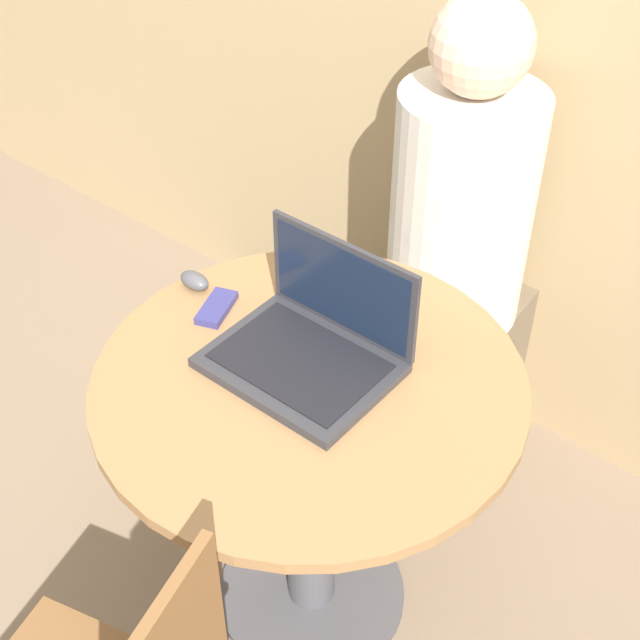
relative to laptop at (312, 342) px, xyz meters
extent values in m
plane|color=#7F6B56|center=(0.03, -0.04, -0.76)|extent=(12.00, 12.00, 0.00)
cylinder|color=#4C4C51|center=(0.03, -0.04, -0.75)|extent=(0.44, 0.44, 0.02)
cylinder|color=#4C4C51|center=(0.03, -0.04, -0.40)|extent=(0.11, 0.11, 0.67)
cylinder|color=olive|center=(0.03, -0.04, -0.06)|extent=(0.82, 0.82, 0.02)
cube|color=#2D2D33|center=(0.00, -0.04, -0.03)|extent=(0.34, 0.26, 0.02)
cube|color=black|center=(0.00, -0.04, -0.02)|extent=(0.30, 0.21, 0.00)
cube|color=#2D2D33|center=(0.00, 0.09, 0.08)|extent=(0.34, 0.01, 0.20)
cube|color=#141E33|center=(0.00, 0.08, 0.08)|extent=(0.31, 0.01, 0.18)
cube|color=navy|center=(-0.24, -0.01, -0.04)|extent=(0.08, 0.12, 0.02)
ellipsoid|color=#4C4C51|center=(-0.33, 0.02, -0.03)|extent=(0.07, 0.04, 0.04)
cube|color=brown|center=(-0.04, 0.70, -0.53)|extent=(0.34, 0.48, 0.45)
cylinder|color=beige|center=(-0.03, 0.59, -0.02)|extent=(0.33, 0.33, 0.57)
sphere|color=beige|center=(-0.03, 0.59, 0.38)|extent=(0.22, 0.22, 0.22)
camera|label=1|loc=(0.79, -0.97, 1.11)|focal=50.00mm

